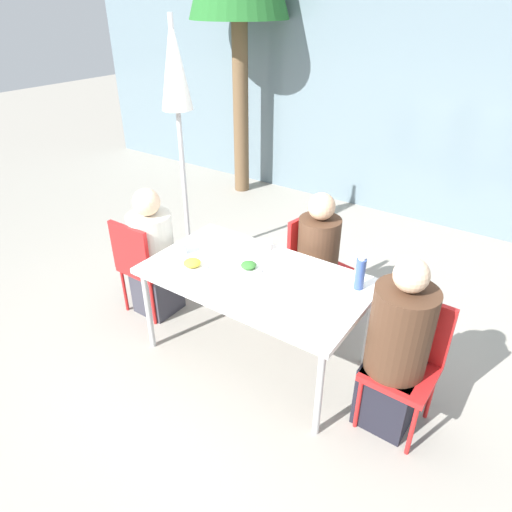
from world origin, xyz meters
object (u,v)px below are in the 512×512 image
chair_far (313,259)px  salad_bowl (262,245)px  person_far (317,262)px  drinking_cup (182,248)px  bottle (360,273)px  closed_umbrella (176,91)px  chair_right (407,355)px  person_right (396,352)px  chair_left (142,261)px  person_left (153,257)px

chair_far → salad_bowl: (-0.23, -0.42, 0.24)m
person_far → drinking_cup: (-0.75, -0.76, 0.24)m
bottle → salad_bowl: bearing=174.0°
chair_far → person_far: bearing=58.1°
person_far → closed_umbrella: (-1.52, 0.11, 1.15)m
chair_right → person_right: size_ratio=0.72×
chair_left → person_far: 1.43m
person_far → salad_bowl: (-0.30, -0.36, 0.22)m
chair_right → drinking_cup: 1.73m
chair_left → person_left: 0.10m
person_left → bottle: bearing=8.3°
chair_far → bottle: (0.60, -0.51, 0.33)m
bottle → drinking_cup: size_ratio=2.70×
bottle → person_right: bearing=-35.9°
person_far → person_right: bearing=61.8°
chair_far → person_far: (0.07, -0.06, 0.02)m
chair_far → person_right: bearing=61.5°
chair_right → bottle: (-0.43, 0.20, 0.33)m
person_far → closed_umbrella: bearing=-84.0°
chair_far → person_far: size_ratio=0.77×
chair_far → person_far: 0.10m
chair_far → chair_left: bearing=-43.4°
chair_far → salad_bowl: bearing=-18.3°
drinking_cup → person_far: bearing=45.4°
person_left → person_far: size_ratio=1.00×
chair_left → chair_right: 2.17m
person_left → salad_bowl: 0.95m
person_left → chair_right: size_ratio=1.30×
person_far → salad_bowl: size_ratio=7.74×
closed_umbrella → salad_bowl: closed_umbrella is taller
chair_left → salad_bowl: chair_left is taller
chair_right → bottle: bearing=-22.9°
bottle → drinking_cup: 1.32m
person_right → chair_far: person_right is taller
person_right → person_left: bearing=0.8°
person_far → bottle: 0.75m
drinking_cup → chair_far: bearing=50.5°
person_right → person_far: size_ratio=1.07×
chair_right → person_right: 0.11m
closed_umbrella → person_right: bearing=-18.9°
drinking_cup → person_right: bearing=1.4°
chair_far → drinking_cup: 1.10m
salad_bowl → person_left: bearing=-158.4°
person_far → drinking_cup: size_ratio=12.77×
person_right → salad_bowl: size_ratio=8.29×
bottle → salad_bowl: bottle is taller
chair_right → person_far: person_far is taller
person_right → chair_far: size_ratio=1.39×
person_right → person_far: person_right is taller
chair_far → drinking_cup: bearing=-29.4°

